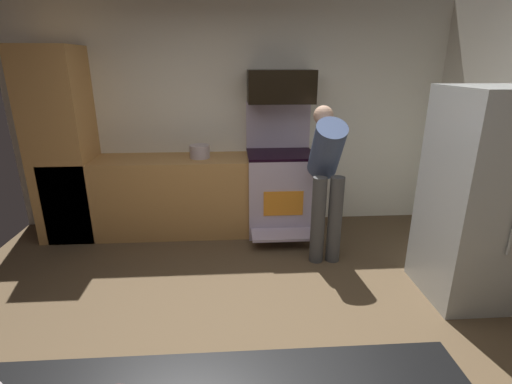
% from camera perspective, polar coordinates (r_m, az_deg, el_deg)
% --- Properties ---
extents(ground_plane, '(5.20, 4.80, 0.02)m').
position_cam_1_polar(ground_plane, '(2.97, -2.23, -21.80)').
color(ground_plane, brown).
extents(wall_back, '(5.20, 0.12, 2.60)m').
position_cam_1_polar(wall_back, '(4.63, -3.27, 11.13)').
color(wall_back, silver).
rests_on(wall_back, ground).
extents(lower_cabinet_run, '(2.40, 0.60, 0.90)m').
position_cam_1_polar(lower_cabinet_run, '(4.56, -14.39, -0.57)').
color(lower_cabinet_run, '#BC874A').
rests_on(lower_cabinet_run, ground).
extents(cabinet_column, '(0.60, 0.60, 2.10)m').
position_cam_1_polar(cabinet_column, '(4.70, -27.12, 6.12)').
color(cabinet_column, '#BC874A').
rests_on(cabinet_column, ground).
extents(oven_range, '(0.76, 0.94, 1.50)m').
position_cam_1_polar(oven_range, '(4.48, 3.60, 0.45)').
color(oven_range, '#C1B1C8').
rests_on(oven_range, ground).
extents(microwave, '(0.74, 0.38, 0.36)m').
position_cam_1_polar(microwave, '(4.35, 3.77, 15.58)').
color(microwave, black).
rests_on(microwave, oven_range).
extents(refrigerator, '(0.83, 0.77, 1.76)m').
position_cam_1_polar(refrigerator, '(3.61, 31.50, -0.78)').
color(refrigerator, '#B3B9B7').
rests_on(refrigerator, ground).
extents(person_cook, '(0.31, 0.60, 1.53)m').
position_cam_1_polar(person_cook, '(3.78, 10.56, 2.87)').
color(person_cook, '#484848').
rests_on(person_cook, ground).
extents(stock_pot, '(0.23, 0.23, 0.15)m').
position_cam_1_polar(stock_pot, '(4.35, -8.49, 6.07)').
color(stock_pot, '#BFB0B5').
rests_on(stock_pot, lower_cabinet_run).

